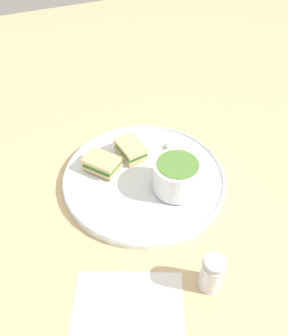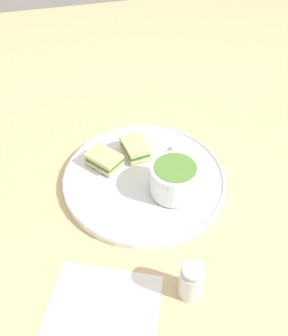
{
  "view_description": "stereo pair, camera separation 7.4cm",
  "coord_description": "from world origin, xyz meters",
  "px_view_note": "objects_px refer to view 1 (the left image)",
  "views": [
    {
      "loc": [
        0.22,
        0.48,
        0.56
      ],
      "look_at": [
        0.0,
        0.0,
        0.04
      ],
      "focal_mm": 35.0,
      "sensor_mm": 36.0,
      "label": 1
    },
    {
      "loc": [
        0.15,
        0.5,
        0.56
      ],
      "look_at": [
        0.0,
        0.0,
        0.04
      ],
      "focal_mm": 35.0,
      "sensor_mm": 36.0,
      "label": 2
    }
  ],
  "objects_px": {
    "soup_bowl": "(177,175)",
    "sandwich_half_near": "(130,149)",
    "salt_shaker": "(213,273)",
    "spoon": "(172,149)",
    "sandwich_half_far": "(102,163)"
  },
  "relations": [
    {
      "from": "soup_bowl",
      "to": "sandwich_half_far",
      "type": "distance_m",
      "value": 0.18
    },
    {
      "from": "soup_bowl",
      "to": "spoon",
      "type": "height_order",
      "value": "soup_bowl"
    },
    {
      "from": "soup_bowl",
      "to": "sandwich_half_near",
      "type": "distance_m",
      "value": 0.15
    },
    {
      "from": "spoon",
      "to": "salt_shaker",
      "type": "height_order",
      "value": "salt_shaker"
    },
    {
      "from": "spoon",
      "to": "sandwich_half_far",
      "type": "xyz_separation_m",
      "value": [
        0.18,
        -0.01,
        0.01
      ]
    },
    {
      "from": "sandwich_half_near",
      "to": "sandwich_half_far",
      "type": "bearing_deg",
      "value": 12.55
    },
    {
      "from": "salt_shaker",
      "to": "sandwich_half_near",
      "type": "bearing_deg",
      "value": -89.39
    },
    {
      "from": "soup_bowl",
      "to": "sandwich_half_near",
      "type": "relative_size",
      "value": 1.24
    },
    {
      "from": "soup_bowl",
      "to": "sandwich_half_near",
      "type": "height_order",
      "value": "soup_bowl"
    },
    {
      "from": "soup_bowl",
      "to": "salt_shaker",
      "type": "xyz_separation_m",
      "value": [
        0.05,
        0.22,
        -0.02
      ]
    },
    {
      "from": "spoon",
      "to": "sandwich_half_far",
      "type": "height_order",
      "value": "sandwich_half_far"
    },
    {
      "from": "salt_shaker",
      "to": "soup_bowl",
      "type": "bearing_deg",
      "value": -102.07
    },
    {
      "from": "sandwich_half_near",
      "to": "sandwich_half_far",
      "type": "height_order",
      "value": "same"
    },
    {
      "from": "soup_bowl",
      "to": "salt_shaker",
      "type": "bearing_deg",
      "value": 77.93
    },
    {
      "from": "sandwich_half_near",
      "to": "spoon",
      "type": "bearing_deg",
      "value": 163.59
    }
  ]
}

